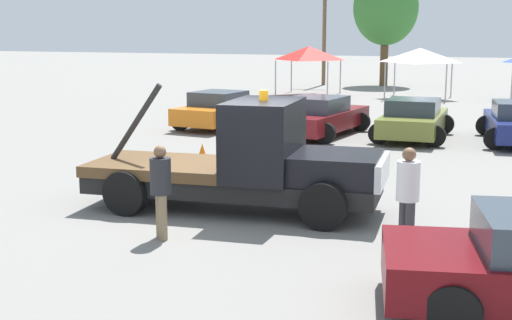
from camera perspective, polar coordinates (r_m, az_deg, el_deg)
The scene contains 12 objects.
ground_plane at distance 14.40m, azimuth -1.87°, elevation -3.99°, with size 160.00×160.00×0.00m, color gray.
tow_truck at distance 14.09m, azimuth -0.47°, elevation -0.37°, with size 6.07×2.48×2.51m.
person_near_truck at distance 11.88m, azimuth 12.05°, elevation -2.45°, with size 0.38×0.38×1.71m.
person_at_hood at distance 12.33m, azimuth -7.63°, elevation -2.03°, with size 0.36×0.36×1.64m.
parked_car_orange at distance 26.21m, azimuth -2.82°, elevation 4.03°, with size 2.79×4.43×1.34m.
parked_car_maroon at distance 24.26m, azimuth 5.01°, elevation 3.49°, with size 2.95×4.94×1.34m.
parked_car_olive at distance 23.96m, azimuth 12.47°, elevation 3.18°, with size 2.39×4.28×1.34m.
canopy_tent_red at distance 39.06m, azimuth 4.26°, elevation 8.52°, with size 2.92×2.92×2.64m.
canopy_tent_white at distance 37.86m, azimuth 12.99°, elevation 8.16°, with size 3.07×3.07×2.59m.
tree_left at distance 46.06m, azimuth 10.34°, elevation 11.89°, with size 4.03×4.03×7.20m.
traffic_cone at distance 19.22m, azimuth -4.31°, elevation 0.45°, with size 0.40×0.40×0.55m.
utility_pole at distance 45.96m, azimuth 5.51°, elevation 11.47°, with size 2.20×0.24×8.27m.
Camera 1 is at (5.21, -12.93, 3.61)m, focal length 50.00 mm.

